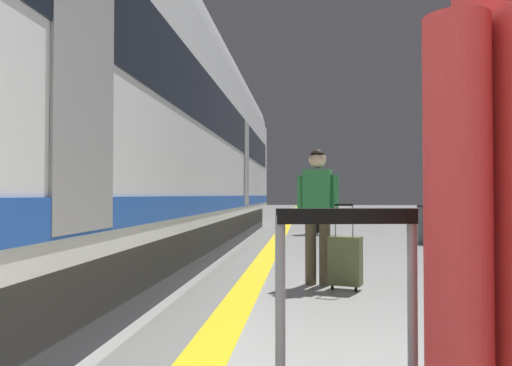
{
  "coord_description": "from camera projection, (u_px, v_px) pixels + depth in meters",
  "views": [
    {
      "loc": [
        -0.01,
        -0.26,
        1.13
      ],
      "look_at": [
        -0.7,
        7.02,
        1.31
      ],
      "focal_mm": 36.19,
      "sensor_mm": 36.0,
      "label": 1
    }
  ],
  "objects": [
    {
      "name": "safety_line_strip",
      "position": [
        270.0,
        252.0,
        10.25
      ],
      "size": [
        0.36,
        80.0,
        0.01
      ],
      "primitive_type": "cube",
      "color": "yellow",
      "rests_on": "ground"
    },
    {
      "name": "passenger_mid",
      "position": [
        311.0,
        200.0,
        15.11
      ],
      "size": [
        0.52,
        0.26,
        1.69
      ],
      "color": "black",
      "rests_on": "ground"
    },
    {
      "name": "suitcase_near",
      "position": [
        345.0,
        261.0,
        6.17
      ],
      "size": [
        0.43,
        0.33,
        1.03
      ],
      "color": "#596038",
      "rests_on": "ground"
    },
    {
      "name": "waste_bin",
      "position": [
        427.0,
        224.0,
        12.11
      ],
      "size": [
        0.46,
        0.46,
        0.91
      ],
      "color": "#4C4C51",
      "rests_on": "ground"
    },
    {
      "name": "passenger_near",
      "position": [
        318.0,
        206.0,
        6.54
      ],
      "size": [
        0.52,
        0.28,
        1.72
      ],
      "color": "brown",
      "rests_on": "ground"
    },
    {
      "name": "tactile_edge_band",
      "position": [
        252.0,
        252.0,
        10.29
      ],
      "size": [
        0.67,
        80.0,
        0.01
      ],
      "primitive_type": "cube",
      "color": "slate",
      "rests_on": "ground"
    },
    {
      "name": "suitcase_mid",
      "position": [
        323.0,
        222.0,
        14.75
      ],
      "size": [
        0.41,
        0.28,
        0.67
      ],
      "color": "black",
      "rests_on": "ground"
    },
    {
      "name": "high_speed_train",
      "position": [
        110.0,
        103.0,
        7.59
      ],
      "size": [
        2.94,
        26.98,
        4.97
      ],
      "color": "#38383D",
      "rests_on": "ground"
    }
  ]
}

